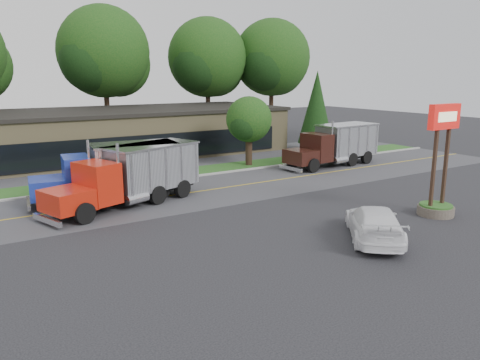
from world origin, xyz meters
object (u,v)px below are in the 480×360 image
at_px(dump_truck_maroon, 336,144).
at_px(rally_car, 374,223).
at_px(dump_truck_red, 134,173).
at_px(dump_truck_blue, 115,170).
at_px(bilo_sign, 439,178).

xyz_separation_m(dump_truck_maroon, rally_car, (-11.45, -14.40, -1.03)).
relative_size(dump_truck_red, dump_truck_maroon, 1.07).
bearing_deg(dump_truck_blue, rally_car, 127.43).
relative_size(dump_truck_maroon, rally_car, 1.70).
xyz_separation_m(dump_truck_red, dump_truck_maroon, (18.54, 2.62, -0.00)).
xyz_separation_m(dump_truck_red, dump_truck_blue, (-0.62, 1.54, -0.00)).
distance_m(dump_truck_red, dump_truck_blue, 1.66).
bearing_deg(dump_truck_maroon, bilo_sign, 63.55).
height_order(dump_truck_blue, dump_truck_maroon, same).
bearing_deg(bilo_sign, dump_truck_maroon, 67.31).
relative_size(bilo_sign, dump_truck_blue, 0.67).
bearing_deg(dump_truck_red, dump_truck_maroon, 169.77).
relative_size(bilo_sign, rally_car, 1.10).
bearing_deg(dump_truck_red, bilo_sign, 121.40).
height_order(bilo_sign, dump_truck_blue, bilo_sign).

